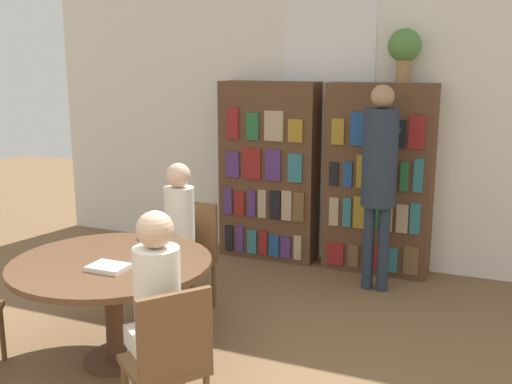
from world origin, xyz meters
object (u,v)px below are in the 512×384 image
object	(u,v)px
chair_left_side	(189,252)
seated_reader_left	(177,233)
bookshelf_right	(379,180)
chair_far_side	(169,357)
librarian_standing	(380,167)
seated_reader_right	(155,306)
reading_table	(112,276)
flower_vase	(404,49)
bookshelf_left	(269,172)

from	to	relation	value
chair_left_side	seated_reader_left	size ratio (longest dim) A/B	0.71
bookshelf_right	chair_far_side	distance (m)	3.17
librarian_standing	chair_far_side	bearing A→B (deg)	-101.80
seated_reader_left	seated_reader_right	xyz separation A→B (m)	(0.63, -1.31, 0.01)
seated_reader_left	seated_reader_right	size ratio (longest dim) A/B	0.99
reading_table	librarian_standing	size ratio (longest dim) A/B	0.73
flower_vase	chair_left_side	distance (m)	2.62
seated_reader_right	chair_left_side	bearing A→B (deg)	60.11
seated_reader_left	seated_reader_right	world-z (taller)	seated_reader_right
bookshelf_right	reading_table	size ratio (longest dim) A/B	1.37
bookshelf_right	chair_left_side	world-z (taller)	bookshelf_right
bookshelf_right	chair_left_side	distance (m)	1.98
flower_vase	reading_table	bearing A→B (deg)	-119.41
flower_vase	seated_reader_left	xyz separation A→B (m)	(-1.40, -1.70, -1.42)
flower_vase	reading_table	size ratio (longest dim) A/B	0.36
flower_vase	seated_reader_right	bearing A→B (deg)	-104.24
chair_left_side	reading_table	bearing A→B (deg)	90.00
reading_table	seated_reader_right	world-z (taller)	seated_reader_right
bookshelf_right	librarian_standing	size ratio (longest dim) A/B	1.00
bookshelf_right	flower_vase	size ratio (longest dim) A/B	3.76
chair_left_side	librarian_standing	xyz separation A→B (m)	(1.32, 1.01, 0.63)
flower_vase	seated_reader_left	size ratio (longest dim) A/B	0.39
flower_vase	chair_far_side	size ratio (longest dim) A/B	0.55
bookshelf_left	bookshelf_right	distance (m)	1.12
bookshelf_right	seated_reader_right	xyz separation A→B (m)	(-0.59, -3.00, -0.19)
seated_reader_right	librarian_standing	xyz separation A→B (m)	(0.69, 2.50, 0.41)
flower_vase	seated_reader_right	size ratio (longest dim) A/B	0.39
bookshelf_right	librarian_standing	xyz separation A→B (m)	(0.10, -0.50, 0.21)
reading_table	seated_reader_right	size ratio (longest dim) A/B	1.06
reading_table	seated_reader_left	distance (m)	0.82
chair_far_side	seated_reader_right	world-z (taller)	seated_reader_right
chair_far_side	librarian_standing	xyz separation A→B (m)	(0.55, 2.61, 0.63)
bookshelf_right	seated_reader_right	size ratio (longest dim) A/B	1.45
bookshelf_left	librarian_standing	size ratio (longest dim) A/B	1.00
bookshelf_left	bookshelf_right	world-z (taller)	same
librarian_standing	seated_reader_left	bearing A→B (deg)	-138.05
chair_left_side	seated_reader_right	distance (m)	1.64
bookshelf_left	chair_left_side	size ratio (longest dim) A/B	2.06
seated_reader_right	librarian_standing	world-z (taller)	librarian_standing
seated_reader_left	seated_reader_right	bearing A→B (deg)	117.05
flower_vase	reading_table	world-z (taller)	flower_vase
reading_table	librarian_standing	bearing A→B (deg)	56.23
chair_left_side	librarian_standing	size ratio (longest dim) A/B	0.48
reading_table	chair_far_side	distance (m)	1.01
seated_reader_right	librarian_standing	size ratio (longest dim) A/B	0.69
bookshelf_right	flower_vase	distance (m)	1.22
chair_left_side	seated_reader_left	world-z (taller)	seated_reader_left
seated_reader_left	librarian_standing	xyz separation A→B (m)	(1.32, 1.19, 0.42)
bookshelf_left	chair_far_side	bearing A→B (deg)	-77.72
seated_reader_right	reading_table	bearing A→B (deg)	90.00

